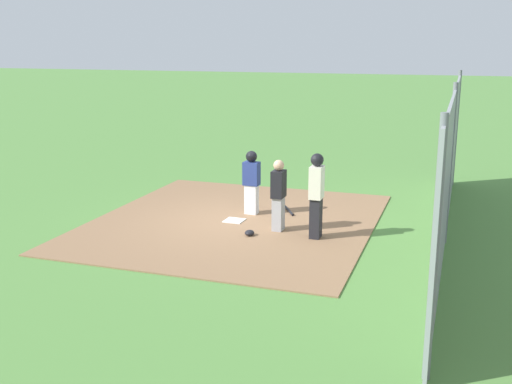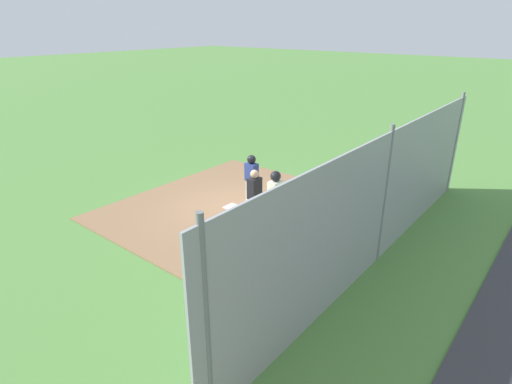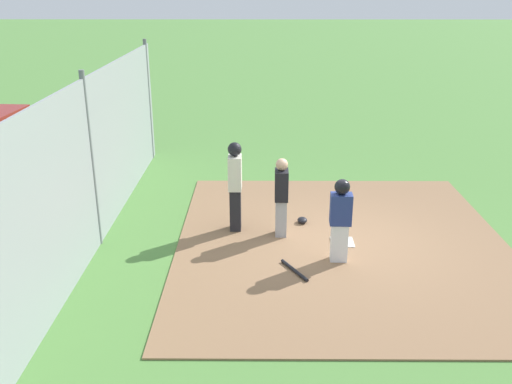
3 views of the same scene
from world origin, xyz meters
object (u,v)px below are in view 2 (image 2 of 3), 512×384
object	(u,v)px
umpire	(275,202)
catcher_mask	(229,223)
home_plate	(232,207)
baseball_bat	(281,203)
catcher	(254,196)
runner	(252,176)

from	to	relation	value
umpire	catcher_mask	world-z (taller)	umpire
home_plate	baseball_bat	world-z (taller)	baseball_bat
home_plate	catcher_mask	bearing A→B (deg)	-142.99
baseball_bat	catcher	bearing A→B (deg)	-22.21
home_plate	baseball_bat	distance (m)	1.55
umpire	runner	distance (m)	2.36
baseball_bat	home_plate	bearing A→B (deg)	-69.37
catcher	runner	xyz separation A→B (m)	(1.09, 1.01, 0.05)
home_plate	catcher	world-z (taller)	catcher
catcher	baseball_bat	size ratio (longest dim) A/B	1.94
catcher	umpire	size ratio (longest dim) A/B	0.87
umpire	home_plate	bearing A→B (deg)	-16.16
catcher	umpire	distance (m)	0.97
home_plate	umpire	distance (m)	2.40
catcher	umpire	xyz separation A→B (m)	(-0.27, -0.92, 0.15)
baseball_bat	catcher_mask	bearing A→B (deg)	-36.81
catcher_mask	umpire	bearing A→B (deg)	-77.12
catcher	baseball_bat	world-z (taller)	catcher
runner	catcher_mask	xyz separation A→B (m)	(-1.68, -0.54, -0.82)
umpire	baseball_bat	size ratio (longest dim) A/B	2.24
baseball_bat	runner	bearing A→B (deg)	-90.36
runner	catcher_mask	distance (m)	1.94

